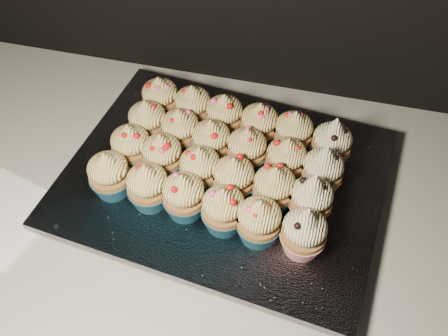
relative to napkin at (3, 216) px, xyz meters
name	(u,v)px	position (x,y,z in m)	size (l,w,h in m)	color
cabinet	(240,328)	(0.36, 0.11, -0.47)	(2.40, 0.60, 0.86)	black
worktop	(247,217)	(0.36, 0.11, -0.02)	(2.44, 0.64, 0.04)	beige
napkin	(3,216)	(0.00, 0.00, 0.00)	(0.14, 0.14, 0.00)	white
baking_tray	(224,184)	(0.32, 0.14, 0.01)	(0.45, 0.34, 0.02)	black
foil_lining	(224,177)	(0.32, 0.14, 0.03)	(0.49, 0.38, 0.01)	silver
cupcake_0	(109,174)	(0.16, 0.07, 0.07)	(0.06, 0.06, 0.08)	#17556E
cupcake_1	(148,186)	(0.22, 0.06, 0.07)	(0.06, 0.06, 0.08)	#17556E
cupcake_2	(184,196)	(0.28, 0.06, 0.07)	(0.06, 0.06, 0.08)	#17556E
cupcake_3	(223,209)	(0.34, 0.05, 0.07)	(0.06, 0.06, 0.08)	#17556E
cupcake_4	(259,221)	(0.39, 0.04, 0.07)	(0.06, 0.06, 0.08)	#17556E
cupcake_5	(304,232)	(0.45, 0.04, 0.07)	(0.06, 0.06, 0.10)	#AB171E
cupcake_6	(131,147)	(0.17, 0.13, 0.07)	(0.06, 0.06, 0.08)	#17556E
cupcake_7	(163,156)	(0.23, 0.12, 0.07)	(0.06, 0.06, 0.08)	#17556E
cupcake_8	(200,169)	(0.29, 0.11, 0.07)	(0.06, 0.06, 0.08)	#17556E
cupcake_9	(234,179)	(0.34, 0.10, 0.07)	(0.06, 0.06, 0.08)	#17556E
cupcake_10	(274,188)	(0.40, 0.10, 0.07)	(0.06, 0.06, 0.08)	#17556E
cupcake_11	(311,199)	(0.46, 0.09, 0.07)	(0.06, 0.06, 0.10)	#AB171E
cupcake_12	(148,122)	(0.18, 0.18, 0.07)	(0.06, 0.06, 0.08)	#17556E
cupcake_13	(180,131)	(0.24, 0.18, 0.07)	(0.06, 0.06, 0.08)	#17556E
cupcake_14	(211,142)	(0.29, 0.17, 0.07)	(0.06, 0.06, 0.08)	#17556E
cupcake_15	(247,150)	(0.35, 0.16, 0.07)	(0.06, 0.06, 0.08)	#17556E
cupcake_16	(286,160)	(0.41, 0.16, 0.07)	(0.06, 0.06, 0.08)	#17556E
cupcake_17	(322,170)	(0.47, 0.15, 0.07)	(0.06, 0.06, 0.10)	#AB171E
cupcake_18	(161,99)	(0.18, 0.24, 0.07)	(0.06, 0.06, 0.08)	#17556E
cupcake_19	(193,107)	(0.24, 0.24, 0.07)	(0.06, 0.06, 0.08)	#17556E
cupcake_20	(224,116)	(0.30, 0.23, 0.07)	(0.06, 0.06, 0.08)	#17556E
cupcake_21	(259,125)	(0.36, 0.22, 0.07)	(0.06, 0.06, 0.08)	#17556E
cupcake_22	(293,133)	(0.41, 0.22, 0.07)	(0.06, 0.06, 0.08)	#17556E
cupcake_23	(332,143)	(0.47, 0.21, 0.07)	(0.06, 0.06, 0.10)	#AB171E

